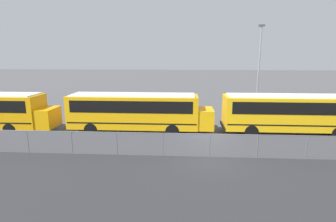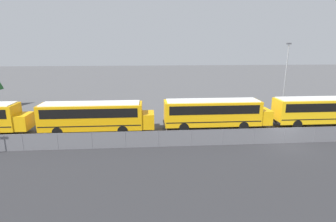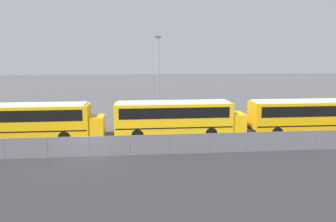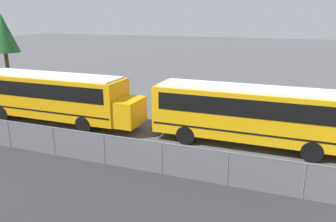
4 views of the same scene
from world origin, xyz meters
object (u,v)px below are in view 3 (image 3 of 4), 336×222
Objects in this scene: school_bus_5 at (309,114)px; light_pole at (158,76)px; school_bus_4 at (176,116)px; school_bus_3 at (31,119)px.

light_pole reaches higher than school_bus_5.
school_bus_4 is at bearing 178.08° from school_bus_5.
school_bus_5 is at bearing -0.55° from school_bus_3.
school_bus_4 and school_bus_5 have the same top height.
school_bus_4 is at bearing -81.03° from light_pole.
school_bus_4 is 7.72m from light_pole.
school_bus_3 is at bearing 179.45° from school_bus_5.
light_pole is at bearing 31.48° from school_bus_3.
light_pole is at bearing 151.52° from school_bus_5.
school_bus_5 is (25.29, -0.24, 0.00)m from school_bus_3.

